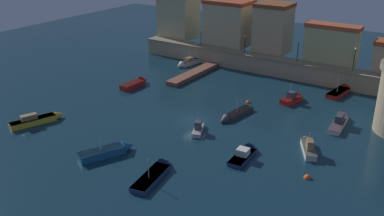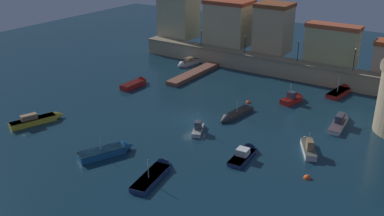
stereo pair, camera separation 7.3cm
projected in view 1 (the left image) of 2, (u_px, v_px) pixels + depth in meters
name	position (u px, v px, depth m)	size (l,w,h in m)	color
ground_plane	(193.00, 120.00, 60.12)	(139.78, 139.78, 0.00)	#112D3D
quay_wall	(269.00, 65.00, 78.41)	(53.14, 2.90, 3.10)	tan
old_town_backdrop	(249.00, 27.00, 82.46)	(52.06, 6.21, 9.35)	#C1B888
pier_dock	(194.00, 73.00, 77.97)	(2.22, 13.94, 0.70)	brown
quay_lamp_0	(201.00, 35.00, 84.39)	(0.32, 0.32, 3.09)	black
quay_lamp_1	(245.00, 41.00, 79.52)	(0.32, 0.32, 3.23)	black
quay_lamp_2	(298.00, 48.00, 74.28)	(0.32, 0.32, 3.70)	black
quay_lamp_3	(355.00, 56.00, 69.49)	(0.32, 0.32, 3.70)	black
moored_boat_0	(233.00, 116.00, 60.87)	(2.33, 7.13, 2.81)	#333338
moored_boat_1	(308.00, 146.00, 52.07)	(3.85, 5.79, 2.81)	silver
moored_boat_2	(246.00, 152.00, 50.89)	(1.95, 5.99, 1.79)	navy
moored_boat_3	(157.00, 172.00, 47.05)	(2.96, 7.42, 3.28)	navy
moored_boat_4	(38.00, 119.00, 59.09)	(3.74, 7.43, 1.75)	gold
moored_boat_5	(137.00, 83.00, 72.89)	(1.88, 5.79, 1.64)	red
moored_boat_6	(340.00, 121.00, 58.82)	(1.97, 7.48, 1.95)	white
moored_boat_7	(199.00, 127.00, 57.04)	(2.89, 4.64, 3.03)	silver
moored_boat_8	(341.00, 91.00, 69.63)	(2.66, 6.78, 3.56)	red
moored_boat_9	(110.00, 151.00, 51.11)	(4.46, 6.85, 2.55)	#195689
moored_boat_10	(187.00, 63.00, 83.47)	(2.17, 6.03, 2.95)	silver
moored_boat_11	(294.00, 98.00, 66.26)	(2.62, 4.94, 3.47)	red
mooring_buoy_0	(307.00, 178.00, 46.38)	(0.78, 0.78, 0.78)	#EA4C19
mooring_buoy_1	(248.00, 103.00, 66.01)	(0.70, 0.70, 0.70)	#EA4C19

